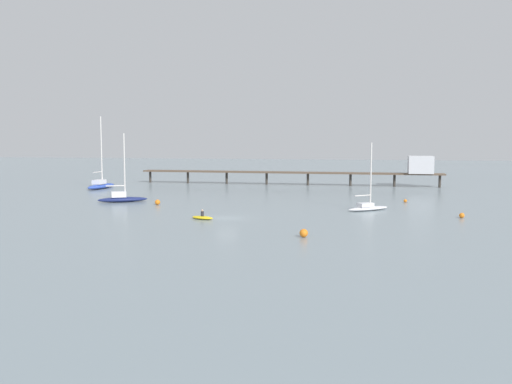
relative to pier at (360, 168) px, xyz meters
name	(u,v)px	position (x,y,z in m)	size (l,w,h in m)	color
ground_plane	(227,218)	(-14.79, -49.71, -3.54)	(400.00, 400.00, 0.00)	gray
pier	(360,168)	(0.00, 0.00, 0.00)	(62.62, 4.76, 6.11)	brown
sailboat_white	(368,206)	(1.70, -39.07, -2.97)	(6.01, 5.54, 8.95)	white
sailboat_navy	(122,197)	(-34.51, -36.37, -2.86)	(7.33, 5.37, 10.29)	navy
sailboat_blue	(101,184)	(-48.46, -15.91, -2.75)	(2.53, 9.43, 13.73)	#2D4CB7
dinghy_yellow	(202,217)	(-17.41, -51.11, -3.34)	(3.22, 2.31, 1.14)	yellow
mooring_buoy_mid	(158,202)	(-27.90, -38.80, -3.16)	(0.77, 0.77, 0.77)	orange
mooring_buoy_inner	(405,201)	(7.16, -28.57, -3.29)	(0.50, 0.50, 0.50)	orange
mooring_buoy_near	(462,215)	(12.71, -44.10, -3.23)	(0.63, 0.63, 0.63)	orange
mooring_buoy_outer	(304,233)	(-4.31, -60.85, -3.13)	(0.82, 0.82, 0.82)	orange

